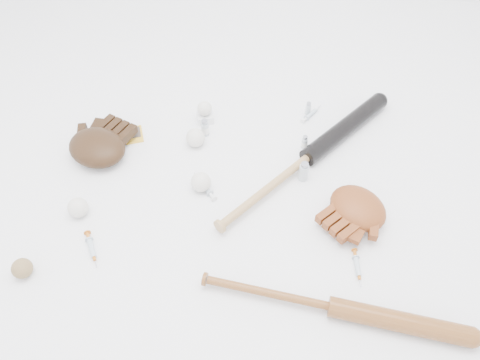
# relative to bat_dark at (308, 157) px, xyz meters

# --- Properties ---
(bat_dark) EXTENTS (0.68, 0.83, 0.07)m
(bat_dark) POSITION_rel_bat_dark_xyz_m (0.00, 0.00, 0.00)
(bat_dark) COLOR black
(bat_dark) RESTS_ON ground
(bat_wood) EXTENTS (0.86, 0.15, 0.06)m
(bat_wood) POSITION_rel_bat_dark_xyz_m (0.09, -0.61, -0.01)
(bat_wood) COLOR brown
(bat_wood) RESTS_ON ground
(glove_dark) EXTENTS (0.37, 0.37, 0.10)m
(glove_dark) POSITION_rel_bat_dark_xyz_m (-0.82, -0.07, 0.01)
(glove_dark) COLOR black
(glove_dark) RESTS_ON ground
(glove_tan) EXTENTS (0.36, 0.36, 0.09)m
(glove_tan) POSITION_rel_bat_dark_xyz_m (0.18, -0.23, 0.01)
(glove_tan) COLOR brown
(glove_tan) RESTS_ON ground
(trading_card) EXTENTS (0.10, 0.12, 0.01)m
(trading_card) POSITION_rel_bat_dark_xyz_m (-0.72, 0.07, -0.03)
(trading_card) COLOR gold
(trading_card) RESTS_ON ground
(pedestal) EXTENTS (0.08, 0.08, 0.04)m
(pedestal) POSITION_rel_bat_dark_xyz_m (-0.44, 0.19, -0.02)
(pedestal) COLOR white
(pedestal) RESTS_ON ground
(baseball_on_pedestal) EXTENTS (0.06, 0.06, 0.06)m
(baseball_on_pedestal) POSITION_rel_bat_dark_xyz_m (-0.44, 0.19, 0.03)
(baseball_on_pedestal) COLOR silver
(baseball_on_pedestal) RESTS_ON pedestal
(baseball_left) EXTENTS (0.07, 0.07, 0.07)m
(baseball_left) POSITION_rel_bat_dark_xyz_m (-0.80, -0.35, -0.00)
(baseball_left) COLOR silver
(baseball_left) RESTS_ON ground
(baseball_upper) EXTENTS (0.08, 0.08, 0.08)m
(baseball_upper) POSITION_rel_bat_dark_xyz_m (-0.45, 0.05, 0.00)
(baseball_upper) COLOR silver
(baseball_upper) RESTS_ON ground
(baseball_mid) EXTENTS (0.07, 0.07, 0.07)m
(baseball_mid) POSITION_rel_bat_dark_xyz_m (-0.39, -0.18, 0.00)
(baseball_mid) COLOR silver
(baseball_mid) RESTS_ON ground
(baseball_aged) EXTENTS (0.07, 0.07, 0.07)m
(baseball_aged) POSITION_rel_bat_dark_xyz_m (-0.90, -0.60, -0.00)
(baseball_aged) COLOR olive
(baseball_aged) RESTS_ON ground
(syringe_0) EXTENTS (0.11, 0.16, 0.02)m
(syringe_0) POSITION_rel_bat_dark_xyz_m (-0.71, -0.49, -0.03)
(syringe_0) COLOR #ADBCC6
(syringe_0) RESTS_ON ground
(syringe_1) EXTENTS (0.13, 0.15, 0.02)m
(syringe_1) POSITION_rel_bat_dark_xyz_m (-0.38, -0.18, -0.03)
(syringe_1) COLOR #ADBCC6
(syringe_1) RESTS_ON ground
(syringe_2) EXTENTS (0.10, 0.14, 0.02)m
(syringe_2) POSITION_rel_bat_dark_xyz_m (0.01, 0.28, -0.03)
(syringe_2) COLOR #ADBCC6
(syringe_2) RESTS_ON ground
(syringe_3) EXTENTS (0.05, 0.15, 0.02)m
(syringe_3) POSITION_rel_bat_dark_xyz_m (0.18, -0.45, -0.03)
(syringe_3) COLOR #ADBCC6
(syringe_3) RESTS_ON ground
(vial_0) EXTENTS (0.02, 0.02, 0.06)m
(vial_0) POSITION_rel_bat_dark_xyz_m (-0.01, 0.29, -0.01)
(vial_0) COLOR silver
(vial_0) RESTS_ON ground
(vial_1) EXTENTS (0.02, 0.02, 0.06)m
(vial_1) POSITION_rel_bat_dark_xyz_m (-0.02, 0.09, -0.01)
(vial_1) COLOR silver
(vial_1) RESTS_ON ground
(vial_2) EXTENTS (0.03, 0.03, 0.08)m
(vial_2) POSITION_rel_bat_dark_xyz_m (-0.43, 0.11, 0.00)
(vial_2) COLOR silver
(vial_2) RESTS_ON ground
(vial_3) EXTENTS (0.04, 0.04, 0.09)m
(vial_3) POSITION_rel_bat_dark_xyz_m (-0.01, -0.08, 0.01)
(vial_3) COLOR silver
(vial_3) RESTS_ON ground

